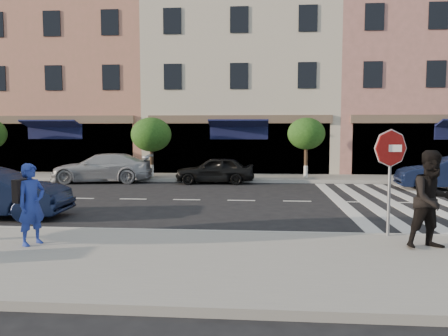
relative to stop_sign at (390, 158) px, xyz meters
The scene contains 13 objects.
ground 4.37m from the stop_sign, 154.87° to the left, with size 120.00×120.00×0.00m, color black.
sidewalk_near 4.51m from the stop_sign, 149.65° to the right, with size 60.00×4.50×0.15m, color gray.
sidewalk_far 13.28m from the stop_sign, 105.68° to the left, with size 60.00×3.00×0.15m, color gray.
building_west_mid 24.21m from the stop_sign, 127.94° to the left, with size 10.00×9.00×14.00m, color tan.
building_centre 19.44m from the stop_sign, 102.26° to the left, with size 11.00×9.00×11.00m, color beige.
building_east_mid 20.80m from the stop_sign, 66.95° to the left, with size 13.00×9.00×13.00m, color tan.
street_tree_wb 15.13m from the stop_sign, 124.46° to the left, with size 2.10×2.10×3.06m.
street_tree_c 12.49m from the stop_sign, 92.55° to the left, with size 1.90×1.90×3.04m.
stop_sign is the anchor object (origin of this frame).
photographer 7.79m from the stop_sign, 169.78° to the right, with size 0.62×0.41×1.70m, color navy.
walker 1.38m from the stop_sign, 61.15° to the right, with size 0.96×0.75×1.98m, color black.
car_far_left 15.17m from the stop_sign, 134.58° to the left, with size 1.98×4.87×1.41m, color #A8A9AE.
car_far_mid 11.96m from the stop_sign, 115.12° to the left, with size 1.51×3.75×1.28m, color black.
Camera 1 is at (0.65, -11.63, 2.52)m, focal length 35.00 mm.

